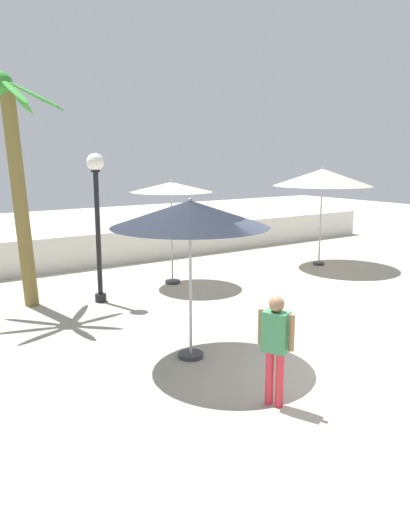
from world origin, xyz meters
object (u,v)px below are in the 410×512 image
at_px(palm_tree_1, 13,163).
at_px(guest_0, 276,340).
at_px(patio_umbrella_3, 322,178).
at_px(patio_umbrella_0, 190,215).
at_px(patio_umbrella_2, 171,188).
at_px(lamp_post_1, 97,205).

distance_m(palm_tree_1, guest_0, 7.65).
bearing_deg(guest_0, palm_tree_1, 102.82).
distance_m(patio_umbrella_3, palm_tree_1, 9.41).
bearing_deg(patio_umbrella_0, patio_umbrella_3, 28.29).
height_order(patio_umbrella_2, lamp_post_1, lamp_post_1).
bearing_deg(patio_umbrella_2, guest_0, -109.67).
bearing_deg(patio_umbrella_3, patio_umbrella_0, -151.71).
height_order(patio_umbrella_3, palm_tree_1, palm_tree_1).
xyz_separation_m(patio_umbrella_2, guest_0, (-2.50, -7.00, -1.69)).
bearing_deg(palm_tree_1, guest_0, -77.18).
bearing_deg(patio_umbrella_2, palm_tree_1, 178.84).
relative_size(patio_umbrella_0, lamp_post_1, 0.79).
bearing_deg(palm_tree_1, patio_umbrella_0, -71.97).
bearing_deg(patio_umbrella_3, lamp_post_1, 179.65).
relative_size(patio_umbrella_2, guest_0, 1.79).
relative_size(patio_umbrella_2, patio_umbrella_3, 0.92).
height_order(patio_umbrella_0, guest_0, patio_umbrella_0).
xyz_separation_m(patio_umbrella_3, guest_0, (-7.76, -6.36, -1.88)).
bearing_deg(patio_umbrella_0, lamp_post_1, 88.75).
bearing_deg(palm_tree_1, patio_umbrella_3, -4.38).
xyz_separation_m(patio_umbrella_3, lamp_post_1, (-7.68, 0.05, -0.46)).
height_order(patio_umbrella_2, palm_tree_1, palm_tree_1).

